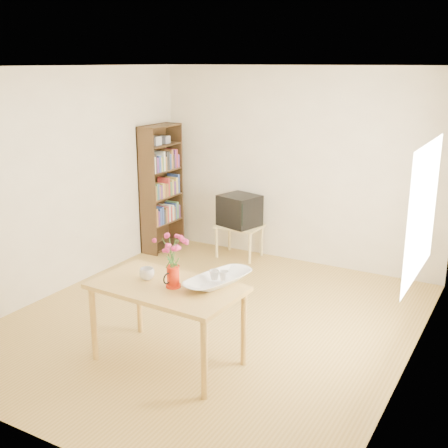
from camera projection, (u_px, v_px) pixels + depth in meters
The scene contains 11 objects.
room at pixel (212, 202), 5.55m from camera, with size 4.50×4.50×4.50m.
table at pixel (167, 295), 4.96m from camera, with size 1.36×0.81×0.75m.
tv_stand at pixel (239, 230), 7.80m from camera, with size 0.60×0.45×0.46m.
bookshelf at pixel (162, 192), 8.03m from camera, with size 0.28×0.70×1.80m.
pitcher at pixel (173, 277), 4.88m from camera, with size 0.13×0.21×0.20m.
flowers at pixel (172, 250), 4.80m from camera, with size 0.22×0.22×0.31m, color #CD3074, non-canonical shape.
mug at pixel (147, 274), 5.05m from camera, with size 0.14×0.14×0.11m, color white.
bowl at pixel (218, 260), 4.90m from camera, with size 0.47×0.47×0.44m, color white.
teacup_a at pixel (214, 264), 4.93m from camera, with size 0.08×0.08×0.07m, color white.
teacup_b at pixel (224, 265), 4.91m from camera, with size 0.08×0.08×0.07m, color white.
television at pixel (240, 210), 7.73m from camera, with size 0.59×0.56×0.42m.
Camera 1 is at (2.79, -4.63, 2.65)m, focal length 45.00 mm.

